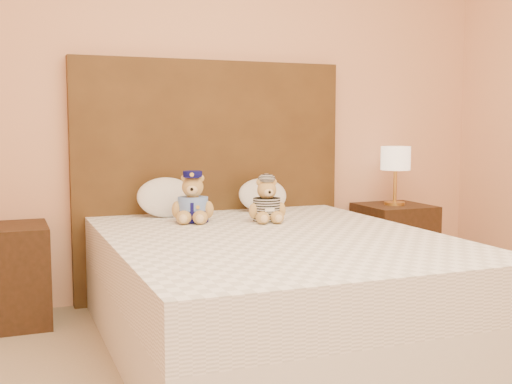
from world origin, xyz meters
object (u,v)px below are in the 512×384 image
bed (273,289)px  teddy_police (193,197)px  nightstand_right (394,244)px  pillow_right (263,193)px  lamp (396,161)px  nightstand_left (6,276)px  pillow_left (167,195)px  teddy_prisoner (267,200)px

bed → teddy_police: (-0.26, 0.55, 0.42)m
nightstand_right → teddy_police: teddy_police is taller
nightstand_right → pillow_right: (-0.97, 0.03, 0.39)m
bed → pillow_right: bearing=71.2°
lamp → teddy_police: 1.54m
bed → nightstand_left: 1.48m
nightstand_left → pillow_right: 1.58m
bed → nightstand_right: bearing=32.6°
nightstand_left → lamp: 2.56m
nightstand_left → nightstand_right: 2.50m
nightstand_right → pillow_left: (-1.59, 0.03, 0.40)m
bed → lamp: size_ratio=5.00×
bed → teddy_prisoner: 0.59m
teddy_police → nightstand_left: bearing=-174.3°
bed → teddy_prisoner: teddy_prisoner is taller
bed → nightstand_right: size_ratio=3.64×
bed → pillow_left: 0.98m
nightstand_right → teddy_police: bearing=-170.5°
teddy_police → pillow_left: bearing=125.7°
pillow_left → pillow_right: (0.62, 0.00, -0.01)m
lamp → pillow_right: (-0.97, 0.03, -0.19)m
bed → nightstand_right: (1.25, 0.80, -0.00)m
teddy_police → pillow_left: teddy_police is taller
lamp → pillow_left: (-1.59, 0.03, -0.17)m
bed → lamp: (1.25, 0.80, 0.57)m
nightstand_right → lamp: 0.57m
pillow_left → nightstand_left: bearing=-178.1°
nightstand_right → lamp: bearing=180.0°
lamp → teddy_prisoner: 1.20m
teddy_police → pillow_right: bearing=47.4°
bed → nightstand_left: (-1.25, 0.80, -0.00)m
bed → nightstand_right: same height
nightstand_right → teddy_police: 1.58m
nightstand_right → bed: bearing=-147.4°
lamp → teddy_prisoner: bearing=-160.6°
nightstand_right → teddy_prisoner: (-1.12, -0.39, 0.40)m
nightstand_right → teddy_prisoner: teddy_prisoner is taller
lamp → teddy_police: size_ratio=1.40×
bed → lamp: 1.59m
lamp → pillow_right: lamp is taller
bed → teddy_police: 0.74m
nightstand_left → teddy_police: size_ratio=1.93×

